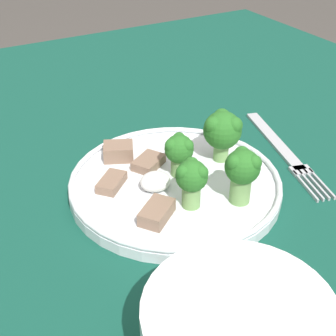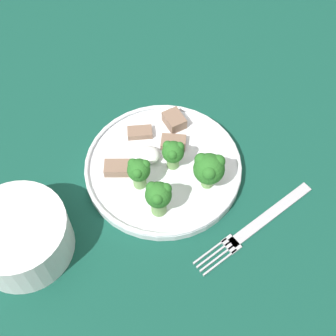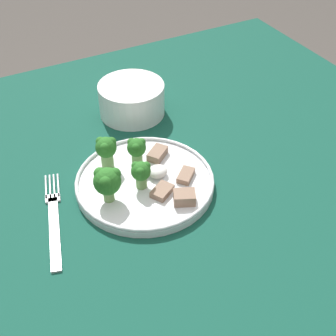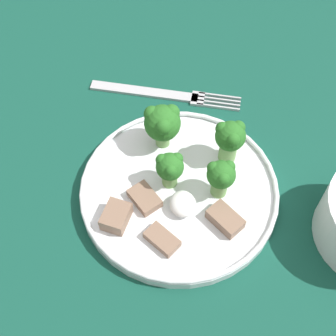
{
  "view_description": "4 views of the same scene",
  "coord_description": "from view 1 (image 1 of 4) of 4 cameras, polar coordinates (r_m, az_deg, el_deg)",
  "views": [
    {
      "loc": [
        0.19,
        0.41,
        1.02
      ],
      "look_at": [
        0.0,
        0.08,
        0.77
      ],
      "focal_mm": 50.0,
      "sensor_mm": 36.0,
      "label": 1
    },
    {
      "loc": [
        -0.26,
        0.35,
        1.3
      ],
      "look_at": [
        -0.05,
        0.07,
        0.77
      ],
      "focal_mm": 50.0,
      "sensor_mm": 36.0,
      "label": 2
    },
    {
      "loc": [
        -0.26,
        -0.48,
        1.25
      ],
      "look_at": [
        0.0,
        0.02,
        0.76
      ],
      "focal_mm": 50.0,
      "sensor_mm": 36.0,
      "label": 3
    },
    {
      "loc": [
        0.26,
        0.01,
        1.19
      ],
      "look_at": [
        -0.03,
        0.03,
        0.77
      ],
      "focal_mm": 50.0,
      "sensor_mm": 36.0,
      "label": 4
    }
  ],
  "objects": [
    {
      "name": "broccoli_floret_near_rim_left",
      "position": [
        0.47,
        9.04,
        -0.21
      ],
      "size": [
        0.04,
        0.04,
        0.06
      ],
      "color": "#709E56",
      "rests_on": "dinner_plate"
    },
    {
      "name": "broccoli_floret_back_left",
      "position": [
        0.46,
        2.9,
        -1.25
      ],
      "size": [
        0.03,
        0.03,
        0.05
      ],
      "color": "#709E56",
      "rests_on": "dinner_plate"
    },
    {
      "name": "table",
      "position": [
        0.6,
        -3.55,
        -8.27
      ],
      "size": [
        1.11,
        1.05,
        0.71
      ],
      "color": "#114738",
      "rests_on": "ground_plane"
    },
    {
      "name": "meat_slice_middle_slice",
      "position": [
        0.54,
        -2.39,
        0.69
      ],
      "size": [
        0.04,
        0.04,
        0.01
      ],
      "color": "#846651",
      "rests_on": "dinner_plate"
    },
    {
      "name": "meat_slice_rear_slice",
      "position": [
        0.46,
        -1.38,
        -5.43
      ],
      "size": [
        0.05,
        0.04,
        0.01
      ],
      "color": "#846651",
      "rests_on": "dinner_plate"
    },
    {
      "name": "meat_slice_edge_slice",
      "position": [
        0.55,
        -6.06,
        2.02
      ],
      "size": [
        0.04,
        0.04,
        0.02
      ],
      "color": "#846651",
      "rests_on": "dinner_plate"
    },
    {
      "name": "meat_slice_front_slice",
      "position": [
        0.51,
        -6.89,
        -1.74
      ],
      "size": [
        0.04,
        0.04,
        0.01
      ],
      "color": "#846651",
      "rests_on": "dinner_plate"
    },
    {
      "name": "broccoli_floret_center_left",
      "position": [
        0.53,
        6.65,
        4.63
      ],
      "size": [
        0.05,
        0.04,
        0.06
      ],
      "color": "#709E56",
      "rests_on": "dinner_plate"
    },
    {
      "name": "dinner_plate",
      "position": [
        0.51,
        0.87,
        -1.89
      ],
      "size": [
        0.23,
        0.23,
        0.02
      ],
      "color": "white",
      "rests_on": "table"
    },
    {
      "name": "broccoli_floret_front_left",
      "position": [
        0.51,
        1.36,
        2.17
      ],
      "size": [
        0.03,
        0.03,
        0.05
      ],
      "color": "#709E56",
      "rests_on": "dinner_plate"
    },
    {
      "name": "fork",
      "position": [
        0.6,
        13.87,
        2.09
      ],
      "size": [
        0.07,
        0.21,
        0.0
      ],
      "color": "#B2B2B7",
      "rests_on": "table"
    },
    {
      "name": "sauce_dollop",
      "position": [
        0.5,
        -1.67,
        -1.67
      ],
      "size": [
        0.03,
        0.03,
        0.02
      ],
      "color": "white",
      "rests_on": "dinner_plate"
    }
  ]
}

